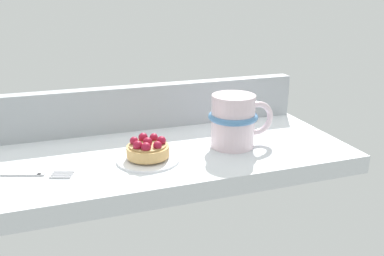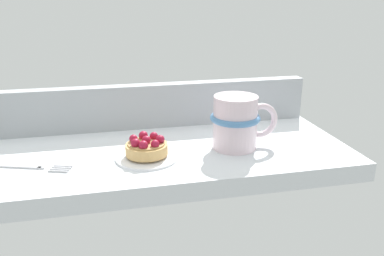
{
  "view_description": "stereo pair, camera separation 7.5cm",
  "coord_description": "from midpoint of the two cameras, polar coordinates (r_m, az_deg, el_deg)",
  "views": [
    {
      "loc": [
        -16.85,
        -70.65,
        29.47
      ],
      "look_at": [
        6.21,
        -3.29,
        4.99
      ],
      "focal_mm": 37.68,
      "sensor_mm": 36.0,
      "label": 1
    },
    {
      "loc": [
        -9.61,
        -72.71,
        29.47
      ],
      "look_at": [
        6.21,
        -3.29,
        4.99
      ],
      "focal_mm": 37.68,
      "sensor_mm": 36.0,
      "label": 2
    }
  ],
  "objects": [
    {
      "name": "dessert_fork",
      "position": [
        0.75,
        -25.47,
        -5.96
      ],
      "size": [
        16.44,
        6.94,
        0.6
      ],
      "color": "#B7B7BC",
      "rests_on": "ground_plane"
    },
    {
      "name": "window_rail_back",
      "position": [
        0.9,
        -9.75,
        2.87
      ],
      "size": [
        73.27,
        3.22,
        9.75
      ],
      "primitive_type": "cube",
      "color": "#9EA3A8",
      "rests_on": "ground_plane"
    },
    {
      "name": "ground_plane",
      "position": [
        0.79,
        -7.77,
        -4.4
      ],
      "size": [
        74.77,
        31.34,
        3.52
      ],
      "primitive_type": "cube",
      "color": "silver"
    },
    {
      "name": "coffee_mug",
      "position": [
        0.79,
        3.32,
        1.06
      ],
      "size": [
        13.65,
        9.73,
        10.44
      ],
      "color": "silver",
      "rests_on": "ground_plane"
    },
    {
      "name": "raspberry_tart",
      "position": [
        0.74,
        -9.2,
        -2.93
      ],
      "size": [
        7.75,
        7.75,
        3.58
      ],
      "color": "tan",
      "rests_on": "dessert_plate"
    },
    {
      "name": "dessert_plate",
      "position": [
        0.74,
        -9.11,
        -4.28
      ],
      "size": [
        11.63,
        11.63,
        0.86
      ],
      "color": "white",
      "rests_on": "ground_plane"
    }
  ]
}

